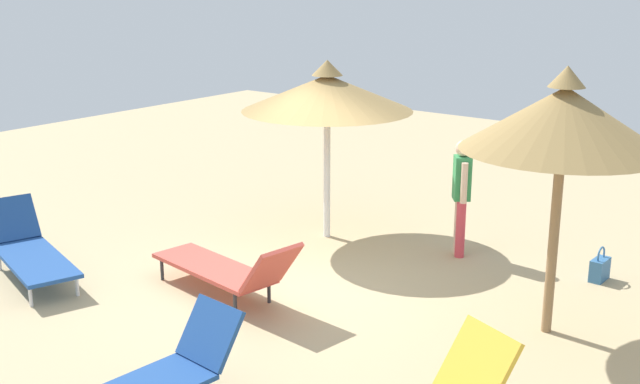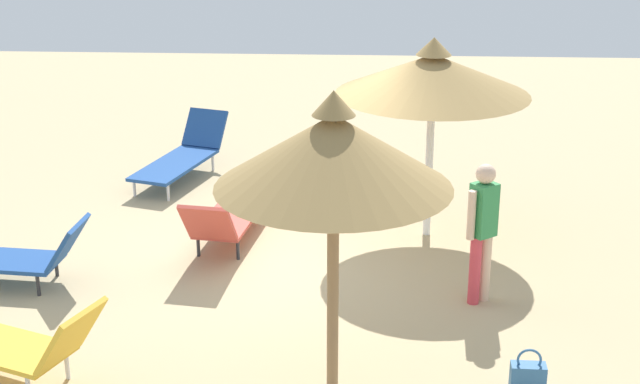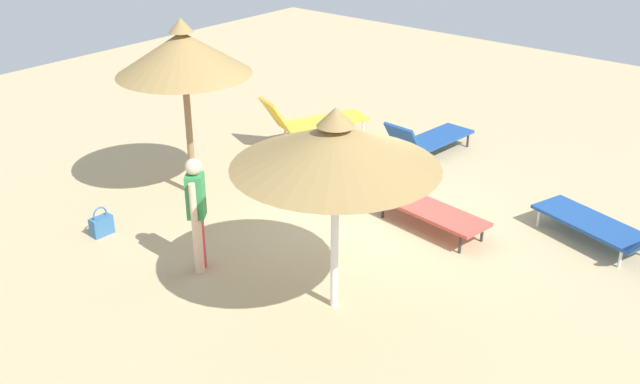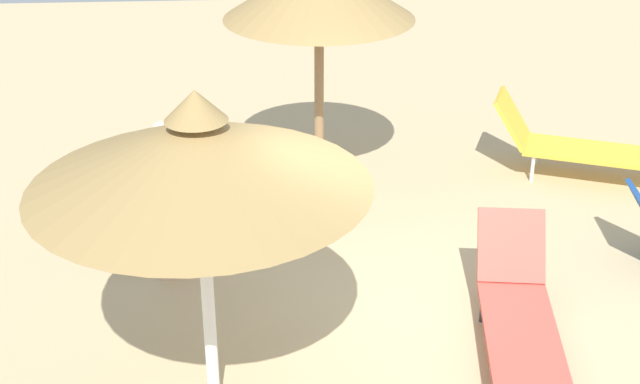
# 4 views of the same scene
# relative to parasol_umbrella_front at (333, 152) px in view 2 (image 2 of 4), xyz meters

# --- Properties ---
(ground) EXTENTS (24.00, 24.00, 0.10)m
(ground) POSITION_rel_parasol_umbrella_front_xyz_m (-0.62, 2.99, -2.41)
(ground) COLOR tan
(parasol_umbrella_front) EXTENTS (2.11, 2.11, 2.91)m
(parasol_umbrella_front) POSITION_rel_parasol_umbrella_front_xyz_m (0.00, 0.00, 0.00)
(parasol_umbrella_front) COLOR olive
(parasol_umbrella_front) RESTS_ON ground
(parasol_umbrella_far_right) EXTENTS (2.46, 2.46, 2.61)m
(parasol_umbrella_far_right) POSITION_rel_parasol_umbrella_front_xyz_m (1.09, 3.86, -0.21)
(parasol_umbrella_far_right) COLOR white
(parasol_umbrella_far_right) RESTS_ON ground
(lounge_chair_back) EXTENTS (1.26, 2.21, 0.85)m
(lounge_chair_back) POSITION_rel_parasol_umbrella_front_xyz_m (-2.52, 5.94, -2.00)
(lounge_chair_back) COLOR #1E478C
(lounge_chair_back) RESTS_ON ground
(lounge_chair_edge) EXTENTS (2.02, 0.80, 0.82)m
(lounge_chair_edge) POSITION_rel_parasol_umbrella_front_xyz_m (-3.83, 2.11, -2.01)
(lounge_chair_edge) COLOR #1E478C
(lounge_chair_edge) RESTS_ON ground
(lounge_chair_center) EXTENTS (0.92, 2.28, 0.89)m
(lounge_chair_center) POSITION_rel_parasol_umbrella_front_xyz_m (-1.47, 3.41, -1.98)
(lounge_chair_center) COLOR #CC4C3F
(lounge_chair_center) RESTS_ON ground
(lounge_chair_near_left) EXTENTS (2.19, 1.38, 0.97)m
(lounge_chair_near_left) POSITION_rel_parasol_umbrella_front_xyz_m (-3.06, -0.04, -1.92)
(lounge_chair_near_left) COLOR gold
(lounge_chair_near_left) RESTS_ON ground
(person_standing_near_right) EXTENTS (0.37, 0.33, 1.63)m
(person_standing_near_right) POSITION_rel_parasol_umbrella_front_xyz_m (1.57, 1.92, -1.44)
(person_standing_near_right) COLOR #D83F4C
(person_standing_near_right) RESTS_ON ground
(handbag) EXTENTS (0.33, 0.17, 0.45)m
(handbag) POSITION_rel_parasol_umbrella_front_xyz_m (1.84, 0.05, -2.20)
(handbag) COLOR #336699
(handbag) RESTS_ON ground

